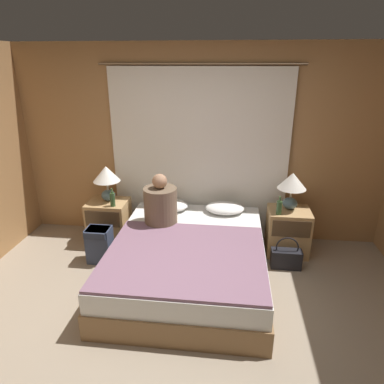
{
  "coord_description": "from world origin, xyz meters",
  "views": [
    {
      "loc": [
        0.42,
        -2.33,
        2.28
      ],
      "look_at": [
        0.0,
        1.17,
        0.92
      ],
      "focal_mm": 32.0,
      "sensor_mm": 36.0,
      "label": 1
    }
  ],
  "objects_px": {
    "pillow_left": "(169,205)",
    "beer_bottle_on_left_stand": "(113,199)",
    "lamp_left": "(107,177)",
    "person_left_in_bed": "(160,204)",
    "nightstand_right": "(288,231)",
    "beer_bottle_on_right_stand": "(279,207)",
    "lamp_right": "(292,185)",
    "handbag_on_floor": "(286,258)",
    "pillow_right": "(225,208)",
    "bed": "(189,261)",
    "backpack_on_floor": "(99,243)",
    "nightstand_left": "(109,222)"
  },
  "relations": [
    {
      "from": "bed",
      "to": "lamp_right",
      "type": "bearing_deg",
      "value": 33.9
    },
    {
      "from": "lamp_right",
      "to": "pillow_left",
      "type": "height_order",
      "value": "lamp_right"
    },
    {
      "from": "lamp_right",
      "to": "beer_bottle_on_right_stand",
      "type": "height_order",
      "value": "lamp_right"
    },
    {
      "from": "nightstand_left",
      "to": "pillow_right",
      "type": "xyz_separation_m",
      "value": [
        1.51,
        0.08,
        0.24
      ]
    },
    {
      "from": "nightstand_right",
      "to": "beer_bottle_on_right_stand",
      "type": "xyz_separation_m",
      "value": [
        -0.15,
        -0.13,
        0.37
      ]
    },
    {
      "from": "lamp_right",
      "to": "pillow_right",
      "type": "bearing_deg",
      "value": 178.21
    },
    {
      "from": "beer_bottle_on_left_stand",
      "to": "backpack_on_floor",
      "type": "height_order",
      "value": "beer_bottle_on_left_stand"
    },
    {
      "from": "handbag_on_floor",
      "to": "pillow_right",
      "type": "bearing_deg",
      "value": 149.51
    },
    {
      "from": "lamp_left",
      "to": "pillow_left",
      "type": "distance_m",
      "value": 0.87
    },
    {
      "from": "person_left_in_bed",
      "to": "backpack_on_floor",
      "type": "bearing_deg",
      "value": -167.96
    },
    {
      "from": "pillow_left",
      "to": "beer_bottle_on_left_stand",
      "type": "distance_m",
      "value": 0.72
    },
    {
      "from": "lamp_left",
      "to": "person_left_in_bed",
      "type": "relative_size",
      "value": 0.75
    },
    {
      "from": "backpack_on_floor",
      "to": "bed",
      "type": "bearing_deg",
      "value": -12.29
    },
    {
      "from": "lamp_right",
      "to": "person_left_in_bed",
      "type": "xyz_separation_m",
      "value": [
        -1.53,
        -0.38,
        -0.18
      ]
    },
    {
      "from": "beer_bottle_on_right_stand",
      "to": "handbag_on_floor",
      "type": "bearing_deg",
      "value": -66.45
    },
    {
      "from": "bed",
      "to": "pillow_left",
      "type": "distance_m",
      "value": 0.93
    },
    {
      "from": "lamp_left",
      "to": "pillow_right",
      "type": "bearing_deg",
      "value": 0.94
    },
    {
      "from": "person_left_in_bed",
      "to": "beer_bottle_on_right_stand",
      "type": "xyz_separation_m",
      "value": [
        1.38,
        0.2,
        -0.05
      ]
    },
    {
      "from": "handbag_on_floor",
      "to": "backpack_on_floor",
      "type": "bearing_deg",
      "value": -176.89
    },
    {
      "from": "pillow_left",
      "to": "beer_bottle_on_left_stand",
      "type": "xyz_separation_m",
      "value": [
        -0.67,
        -0.21,
        0.14
      ]
    },
    {
      "from": "pillow_left",
      "to": "pillow_right",
      "type": "height_order",
      "value": "same"
    },
    {
      "from": "bed",
      "to": "beer_bottle_on_right_stand",
      "type": "height_order",
      "value": "beer_bottle_on_right_stand"
    },
    {
      "from": "person_left_in_bed",
      "to": "nightstand_left",
      "type": "bearing_deg",
      "value": 157.16
    },
    {
      "from": "lamp_left",
      "to": "beer_bottle_on_left_stand",
      "type": "height_order",
      "value": "lamp_left"
    },
    {
      "from": "nightstand_right",
      "to": "lamp_right",
      "type": "distance_m",
      "value": 0.6
    },
    {
      "from": "nightstand_left",
      "to": "handbag_on_floor",
      "type": "bearing_deg",
      "value": -9.07
    },
    {
      "from": "person_left_in_bed",
      "to": "backpack_on_floor",
      "type": "distance_m",
      "value": 0.88
    },
    {
      "from": "beer_bottle_on_left_stand",
      "to": "bed",
      "type": "bearing_deg",
      "value": -29.92
    },
    {
      "from": "bed",
      "to": "lamp_right",
      "type": "distance_m",
      "value": 1.54
    },
    {
      "from": "lamp_right",
      "to": "lamp_left",
      "type": "bearing_deg",
      "value": 180.0
    },
    {
      "from": "beer_bottle_on_left_stand",
      "to": "beer_bottle_on_right_stand",
      "type": "height_order",
      "value": "beer_bottle_on_left_stand"
    },
    {
      "from": "bed",
      "to": "beer_bottle_on_left_stand",
      "type": "distance_m",
      "value": 1.27
    },
    {
      "from": "lamp_right",
      "to": "backpack_on_floor",
      "type": "distance_m",
      "value": 2.41
    },
    {
      "from": "lamp_left",
      "to": "handbag_on_floor",
      "type": "relative_size",
      "value": 1.16
    },
    {
      "from": "lamp_left",
      "to": "handbag_on_floor",
      "type": "bearing_deg",
      "value": -10.38
    },
    {
      "from": "pillow_left",
      "to": "beer_bottle_on_left_stand",
      "type": "relative_size",
      "value": 2.07
    },
    {
      "from": "bed",
      "to": "handbag_on_floor",
      "type": "relative_size",
      "value": 5.14
    },
    {
      "from": "person_left_in_bed",
      "to": "backpack_on_floor",
      "type": "height_order",
      "value": "person_left_in_bed"
    },
    {
      "from": "pillow_right",
      "to": "beer_bottle_on_right_stand",
      "type": "xyz_separation_m",
      "value": [
        0.64,
        -0.21,
        0.13
      ]
    },
    {
      "from": "bed",
      "to": "nightstand_right",
      "type": "distance_m",
      "value": 1.36
    },
    {
      "from": "bed",
      "to": "nightstand_left",
      "type": "relative_size",
      "value": 3.53
    },
    {
      "from": "lamp_right",
      "to": "handbag_on_floor",
      "type": "xyz_separation_m",
      "value": [
        -0.05,
        -0.41,
        -0.77
      ]
    },
    {
      "from": "lamp_left",
      "to": "beer_bottle_on_right_stand",
      "type": "xyz_separation_m",
      "value": [
        2.15,
        -0.18,
        -0.23
      ]
    },
    {
      "from": "nightstand_right",
      "to": "beer_bottle_on_left_stand",
      "type": "relative_size",
      "value": 2.45
    },
    {
      "from": "lamp_left",
      "to": "lamp_right",
      "type": "xyz_separation_m",
      "value": [
        2.3,
        0.0,
        0.0
      ]
    },
    {
      "from": "nightstand_left",
      "to": "handbag_on_floor",
      "type": "relative_size",
      "value": 1.46
    },
    {
      "from": "nightstand_left",
      "to": "beer_bottle_on_right_stand",
      "type": "height_order",
      "value": "beer_bottle_on_right_stand"
    },
    {
      "from": "lamp_left",
      "to": "person_left_in_bed",
      "type": "xyz_separation_m",
      "value": [
        0.77,
        -0.38,
        -0.18
      ]
    },
    {
      "from": "pillow_left",
      "to": "nightstand_right",
      "type": "bearing_deg",
      "value": -2.94
    },
    {
      "from": "nightstand_right",
      "to": "beer_bottle_on_right_stand",
      "type": "distance_m",
      "value": 0.42
    }
  ]
}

